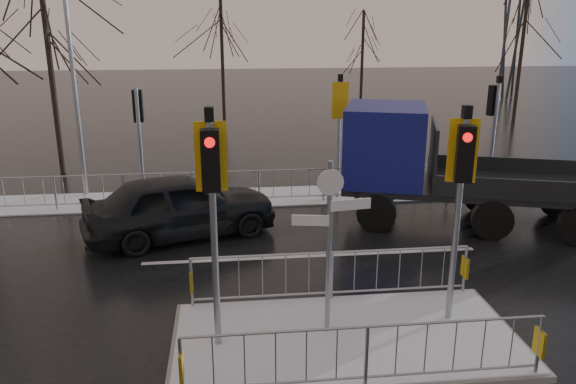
{
  "coord_description": "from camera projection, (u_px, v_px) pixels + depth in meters",
  "views": [
    {
      "loc": [
        -1.97,
        -8.42,
        5.36
      ],
      "look_at": [
        -0.65,
        3.22,
        1.8
      ],
      "focal_mm": 35.0,
      "sensor_mm": 36.0,
      "label": 1
    }
  ],
  "objects": [
    {
      "name": "ground",
      "position": [
        346.0,
        343.0,
        9.78
      ],
      "size": [
        120.0,
        120.0,
        0.0
      ],
      "primitive_type": "plane",
      "color": "black",
      "rests_on": "ground"
    },
    {
      "name": "snow_verge",
      "position": [
        289.0,
        196.0,
        17.95
      ],
      "size": [
        30.0,
        2.0,
        0.04
      ],
      "primitive_type": "cube",
      "color": "white",
      "rests_on": "ground"
    },
    {
      "name": "lane_markings",
      "position": [
        350.0,
        353.0,
        9.46
      ],
      "size": [
        8.0,
        11.38,
        0.01
      ],
      "color": "silver",
      "rests_on": "ground"
    },
    {
      "name": "traffic_island",
      "position": [
        346.0,
        322.0,
        9.67
      ],
      "size": [
        6.0,
        3.04,
        4.15
      ],
      "color": "#63635E",
      "rests_on": "ground"
    },
    {
      "name": "far_kerb_fixtures",
      "position": [
        301.0,
        169.0,
        17.21
      ],
      "size": [
        18.0,
        0.65,
        3.83
      ],
      "color": "#91969E",
      "rests_on": "ground"
    },
    {
      "name": "car_far_lane",
      "position": [
        180.0,
        206.0,
        14.42
      ],
      "size": [
        5.27,
        3.44,
        1.67
      ],
      "primitive_type": "imported",
      "rotation": [
        0.0,
        0.0,
        1.9
      ],
      "color": "black",
      "rests_on": "ground"
    },
    {
      "name": "flatbed_truck",
      "position": [
        420.0,
        161.0,
        15.34
      ],
      "size": [
        7.34,
        4.48,
        3.2
      ],
      "color": "black",
      "rests_on": "ground"
    },
    {
      "name": "tree_near_b",
      "position": [
        46.0,
        28.0,
        19.3
      ],
      "size": [
        4.0,
        4.0,
        7.55
      ],
      "color": "black",
      "rests_on": "ground"
    },
    {
      "name": "tree_far_a",
      "position": [
        222.0,
        33.0,
        29.07
      ],
      "size": [
        3.75,
        3.75,
        7.08
      ],
      "color": "black",
      "rests_on": "ground"
    },
    {
      "name": "tree_far_b",
      "position": [
        363.0,
        43.0,
        32.02
      ],
      "size": [
        3.25,
        3.25,
        6.14
      ],
      "color": "black",
      "rests_on": "ground"
    },
    {
      "name": "tree_far_c",
      "position": [
        524.0,
        26.0,
        29.75
      ],
      "size": [
        4.0,
        4.0,
        7.55
      ],
      "color": "black",
      "rests_on": "ground"
    },
    {
      "name": "street_lamp_left",
      "position": [
        73.0,
        52.0,
        16.81
      ],
      "size": [
        1.25,
        0.18,
        8.2
      ],
      "color": "#91969E",
      "rests_on": "ground"
    }
  ]
}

